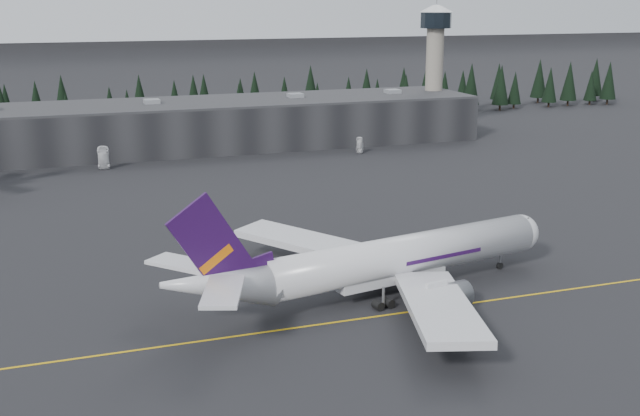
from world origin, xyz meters
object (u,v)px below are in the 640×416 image
object	(u,v)px
gse_vehicle_a	(104,166)
terminal	(190,125)
gse_vehicle_b	(360,150)
jet_main	(374,262)
control_tower	(435,54)

from	to	relation	value
gse_vehicle_a	terminal	bearing A→B (deg)	50.19
gse_vehicle_b	jet_main	bearing A→B (deg)	-56.24
gse_vehicle_a	jet_main	bearing A→B (deg)	-64.58
control_tower	gse_vehicle_b	size ratio (longest dim) A/B	8.54
terminal	jet_main	distance (m)	120.38
terminal	control_tower	size ratio (longest dim) A/B	4.24
control_tower	gse_vehicle_b	xyz separation A→B (m)	(-34.37, -25.51, -22.65)
jet_main	gse_vehicle_b	distance (m)	105.18
gse_vehicle_a	gse_vehicle_b	xyz separation A→B (m)	(65.53, -1.57, -0.05)
jet_main	gse_vehicle_b	size ratio (longest dim) A/B	13.52
terminal	gse_vehicle_a	bearing A→B (deg)	-139.94
terminal	gse_vehicle_a	distance (m)	33.00
control_tower	jet_main	xyz separation A→B (m)	(-72.72, -123.35, -18.41)
control_tower	terminal	bearing A→B (deg)	-177.71
control_tower	gse_vehicle_a	size ratio (longest dim) A/B	6.54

